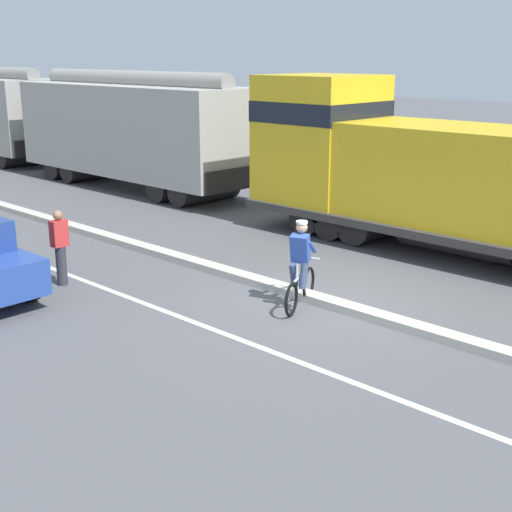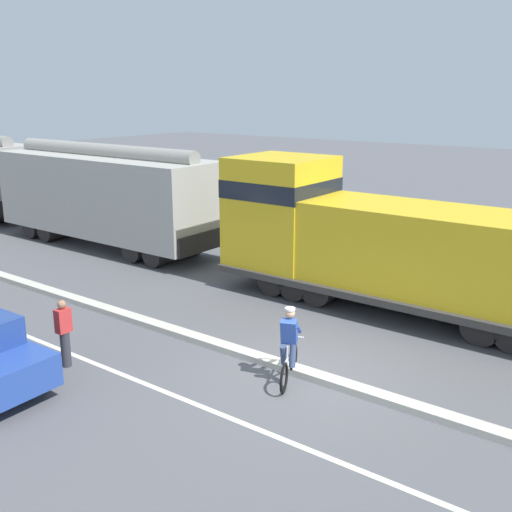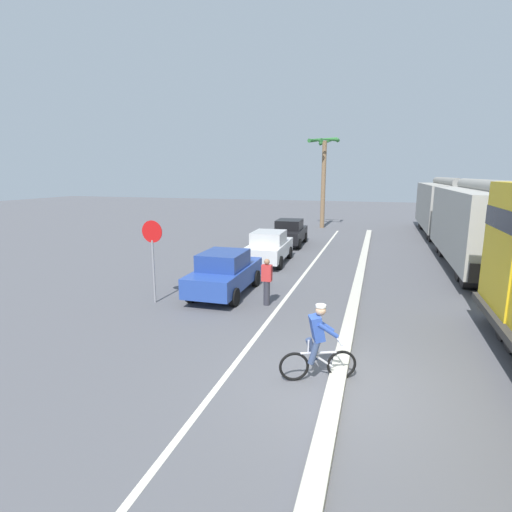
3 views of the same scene
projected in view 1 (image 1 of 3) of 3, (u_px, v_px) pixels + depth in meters
name	position (u px, v px, depth m)	size (l,w,h in m)	color
ground_plane	(320.00, 303.00, 14.06)	(120.00, 120.00, 0.00)	#56565B
median_curb	(135.00, 245.00, 18.03)	(0.36, 36.00, 0.16)	beige
lane_stripe	(51.00, 268.00, 16.38)	(0.14, 36.00, 0.01)	silver
locomotive	(433.00, 178.00, 17.55)	(3.10, 11.61, 4.20)	gold
hopper_car_lead	(133.00, 131.00, 25.55)	(2.90, 10.60, 4.18)	#A6A49C
cyclist	(300.00, 267.00, 13.62)	(1.61, 0.74, 1.71)	black
pedestrian_by_cars	(60.00, 246.00, 14.98)	(0.34, 0.22, 1.62)	#33333D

